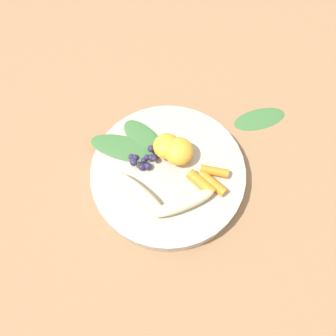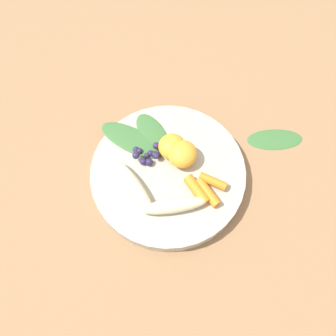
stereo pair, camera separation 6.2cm
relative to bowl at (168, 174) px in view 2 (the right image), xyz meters
name	(u,v)px [view 2 (the right image)]	position (x,y,z in m)	size (l,w,h in m)	color
ground_plane	(168,177)	(0.00, 0.00, -0.01)	(2.40, 2.40, 0.00)	#99704C
bowl	(168,174)	(0.00, 0.00, 0.00)	(0.29, 0.29, 0.03)	#B2AD9E
banana_peeled_left	(174,206)	(-0.01, 0.07, 0.03)	(0.12, 0.03, 0.03)	beige
banana_peeled_right	(134,186)	(0.06, 0.04, 0.03)	(0.12, 0.03, 0.03)	beige
orange_segment_near	(172,147)	(-0.01, -0.04, 0.03)	(0.05, 0.05, 0.04)	#F4A833
orange_segment_far	(182,154)	(-0.03, -0.02, 0.04)	(0.05, 0.05, 0.04)	#F4A833
carrot_front	(197,190)	(-0.05, 0.04, 0.02)	(0.02, 0.02, 0.06)	orange
carrot_mid_left	(208,192)	(-0.07, 0.04, 0.02)	(0.02, 0.02, 0.06)	orange
carrot_mid_right	(213,181)	(-0.08, 0.02, 0.02)	(0.02, 0.02, 0.05)	orange
blueberry_pile	(147,155)	(0.04, -0.03, 0.02)	(0.05, 0.04, 0.02)	#2D234C
kale_leaf_left	(152,133)	(0.03, -0.08, 0.02)	(0.10, 0.05, 0.01)	#3D7038
kale_leaf_right	(132,140)	(0.07, -0.06, 0.02)	(0.14, 0.05, 0.01)	#3D7038
kale_leaf_stray	(275,139)	(-0.21, -0.09, -0.01)	(0.11, 0.05, 0.01)	#3D7038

